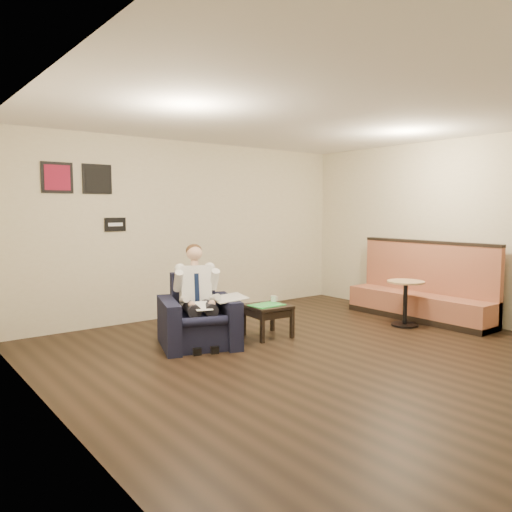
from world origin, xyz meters
TOP-DOWN VIEW (x-y plane):
  - ground at (0.00, 0.00)m, footprint 6.00×6.00m
  - wall_back at (0.00, 3.00)m, footprint 6.00×0.02m
  - wall_left at (-3.00, 0.00)m, footprint 0.02×6.00m
  - wall_right at (3.00, 0.00)m, footprint 0.02×6.00m
  - ceiling at (0.00, 0.00)m, footprint 6.00×6.00m
  - seating_sign at (-1.30, 2.98)m, footprint 0.32×0.02m
  - art_print_left at (-2.10, 2.98)m, footprint 0.42×0.03m
  - art_print_right at (-1.55, 2.98)m, footprint 0.42×0.03m
  - armchair at (-0.93, 1.28)m, footprint 1.17×1.17m
  - seated_man at (-0.97, 1.17)m, footprint 0.84×1.02m
  - lap_papers at (-1.00, 1.08)m, footprint 0.27×0.33m
  - newspaper at (-0.61, 1.06)m, footprint 0.51×0.57m
  - side_table at (0.04, 1.09)m, footprint 0.58×0.58m
  - green_folder at (0.01, 1.07)m, footprint 0.45×0.33m
  - coffee_mug at (0.22, 1.18)m, footprint 0.09×0.09m
  - smartphone at (0.10, 1.24)m, footprint 0.15×0.10m
  - banquette at (2.59, 0.47)m, footprint 0.56×2.36m
  - cafe_table at (2.05, 0.33)m, footprint 0.65×0.65m

SIDE VIEW (x-z plane):
  - ground at x=0.00m, z-range 0.00..0.00m
  - side_table at x=0.04m, z-range 0.00..0.44m
  - cafe_table at x=2.05m, z-range 0.00..0.67m
  - smartphone at x=0.10m, z-range 0.44..0.44m
  - green_folder at x=0.01m, z-range 0.44..0.45m
  - armchair at x=-0.93m, z-range 0.00..0.89m
  - coffee_mug at x=0.22m, z-range 0.44..0.53m
  - lap_papers at x=-1.00m, z-range 0.54..0.55m
  - banquette at x=2.59m, z-range 0.00..1.21m
  - newspaper at x=-0.61m, z-range 0.60..0.61m
  - seated_man at x=-0.97m, z-range 0.00..1.22m
  - wall_back at x=0.00m, z-range 0.00..2.80m
  - wall_left at x=-3.00m, z-range 0.00..2.80m
  - wall_right at x=3.00m, z-range 0.00..2.80m
  - seating_sign at x=-1.30m, z-range 1.40..1.60m
  - art_print_left at x=-2.10m, z-range 1.94..2.36m
  - art_print_right at x=-1.55m, z-range 1.94..2.36m
  - ceiling at x=0.00m, z-range 2.79..2.81m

